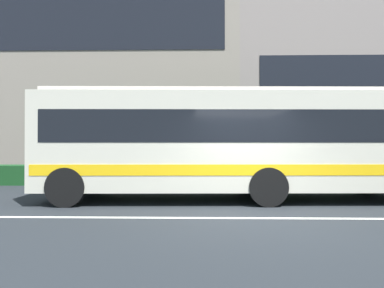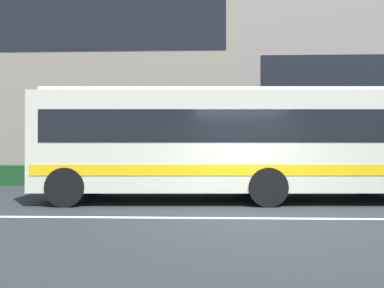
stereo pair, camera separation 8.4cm
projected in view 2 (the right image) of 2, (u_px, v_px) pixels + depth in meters
ground_plane at (254, 218)px, 7.31m from camera, size 160.00×160.00×0.00m
lane_centre_line at (254, 218)px, 7.31m from camera, size 60.00×0.16×0.01m
hedge_row_far at (219, 175)px, 13.98m from camera, size 22.25×1.10×0.78m
apartment_block_left at (90, 69)px, 23.33m from camera, size 19.25×10.70×13.68m
transit_bus at (235, 141)px, 9.97m from camera, size 11.03×2.98×3.09m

